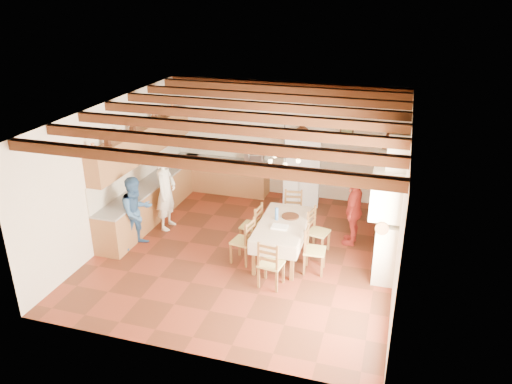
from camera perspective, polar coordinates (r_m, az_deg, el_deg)
floor at (r=10.62m, az=-0.99°, el=-6.82°), size 6.00×6.50×0.02m
ceiling at (r=9.49m, az=-1.11°, el=9.21°), size 6.00×6.50×0.02m
wall_back at (r=12.92m, az=3.38°, el=5.99°), size 6.00×0.02×3.00m
wall_front at (r=7.25m, az=-9.00°, el=-8.65°), size 6.00×0.02×3.00m
wall_left at (r=11.19m, az=-15.91°, el=2.40°), size 0.02×6.50×3.00m
wall_right at (r=9.55m, az=16.43°, el=-1.26°), size 0.02×6.50×3.00m
ceiling_beams at (r=9.51m, az=-1.11°, el=8.63°), size 6.00×6.30×0.16m
lower_cabinets_left at (r=12.27m, az=-11.60°, el=-0.74°), size 0.60×4.30×0.86m
lower_cabinets_back at (r=13.42m, az=-3.49°, el=1.80°), size 2.30×0.60×0.86m
countertop_left at (r=12.10m, az=-11.76°, el=1.21°), size 0.62×4.30×0.04m
countertop_back at (r=13.26m, az=-3.54°, el=3.62°), size 2.34×0.62×0.04m
backsplash_left at (r=12.12m, az=-13.08°, el=2.75°), size 0.03×4.30×0.60m
backsplash_back at (r=13.41m, az=-3.15°, el=5.29°), size 2.30×0.03×0.60m
upper_cabinets at (r=11.84m, az=-12.68°, el=5.63°), size 0.35×4.20×0.70m
fireplace at (r=9.77m, az=14.71°, el=-1.14°), size 0.56×1.60×2.80m
wall_picture at (r=12.54m, az=10.32°, el=6.80°), size 0.34×0.03×0.42m
refrigerator at (r=12.65m, az=5.32°, el=2.60°), size 0.96×0.83×1.76m
hutch at (r=11.60m, az=15.18°, el=0.79°), size 0.52×1.17×2.09m
dining_table at (r=10.09m, az=3.04°, el=-3.93°), size 0.97×1.83×0.79m
chandelier at (r=9.49m, az=3.23°, el=4.40°), size 0.47×0.47×0.03m
chair_left_near at (r=10.03m, az=-1.55°, el=-5.54°), size 0.47×0.48×0.96m
chair_left_far at (r=10.63m, az=-0.56°, el=-3.78°), size 0.44×0.46×0.96m
chair_right_near at (r=9.76m, az=6.75°, el=-6.56°), size 0.42×0.44×0.96m
chair_right_far at (r=10.45m, az=7.15°, el=-4.48°), size 0.48×0.50×0.96m
chair_end_near at (r=9.27m, az=1.75°, el=-8.12°), size 0.47×0.45×0.96m
chair_end_far at (r=11.23m, az=4.20°, el=-2.31°), size 0.48×0.46×0.96m
person_man at (r=11.41m, az=-10.26°, el=0.00°), size 0.45×0.66×1.77m
person_woman_blue at (r=10.79m, az=-13.51°, el=-2.26°), size 0.85×0.94×1.57m
person_woman_red at (r=10.80m, az=11.11°, el=-2.03°), size 0.46×0.95×1.57m
microwave at (r=12.96m, az=-0.16°, el=3.95°), size 0.57×0.44×0.28m
fridge_vase at (r=12.34m, az=5.30°, el=7.16°), size 0.40×0.40×0.32m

